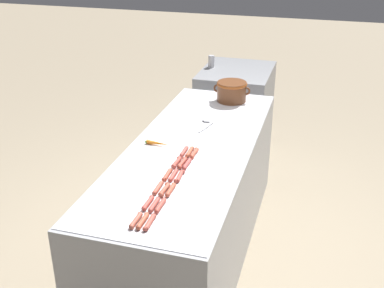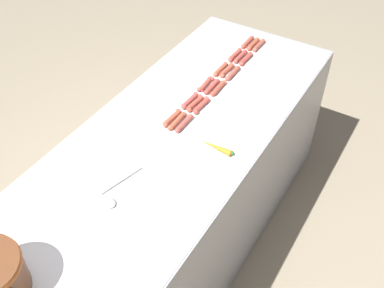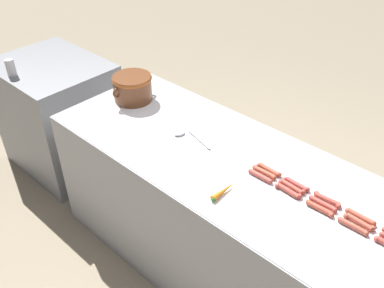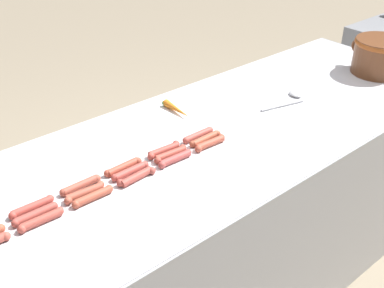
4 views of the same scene
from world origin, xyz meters
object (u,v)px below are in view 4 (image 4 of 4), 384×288
hot_dog_2 (81,185)px  hot_dog_8 (85,192)px  hot_dog_14 (93,196)px  hot_dog_13 (41,220)px  hot_dog_16 (175,158)px  bean_pot (380,54)px  hot_dog_1 (32,207)px  hot_dog_15 (137,177)px  hot_dog_17 (210,143)px  hot_dog_5 (198,135)px  hot_dog_9 (130,171)px  hot_dog_10 (171,154)px  hot_dog_3 (123,167)px  hot_dog_7 (35,214)px  serving_spoon (291,98)px  hot_dog_11 (205,139)px  carrot (176,109)px  hot_dog_4 (164,150)px

hot_dog_2 → hot_dog_8: (0.04, -0.01, 0.00)m
hot_dog_8 → hot_dog_14: (0.04, 0.01, 0.00)m
hot_dog_13 → hot_dog_16: bearing=90.2°
hot_dog_13 → bean_pot: bean_pot is taller
hot_dog_1 → hot_dog_2: bearing=91.0°
hot_dog_15 → bean_pot: bearing=89.2°
hot_dog_17 → hot_dog_16: bearing=-90.7°
hot_dog_14 → hot_dog_8: bearing=-164.5°
hot_dog_5 → hot_dog_9: bearing=-84.2°
hot_dog_9 → hot_dog_10: same height
hot_dog_3 → hot_dog_7: same height
hot_dog_5 → hot_dog_9: size_ratio=1.00×
hot_dog_9 → hot_dog_13: bearing=-83.5°
hot_dog_1 → serving_spoon: hot_dog_1 is taller
hot_dog_15 → hot_dog_17: (-0.00, 0.34, 0.00)m
hot_dog_11 → hot_dog_17: (0.04, -0.01, 0.00)m
hot_dog_2 → hot_dog_7: (0.04, -0.18, 0.00)m
hot_dog_3 → hot_dog_9: bearing=7.1°
hot_dog_7 → hot_dog_9: (-0.00, 0.35, 0.00)m
hot_dog_2 → hot_dog_14: (0.08, 0.00, 0.00)m
hot_dog_1 → hot_dog_5: size_ratio=1.00×
hot_dog_9 → hot_dog_11: 0.34m
hot_dog_3 → hot_dog_13: same height
hot_dog_16 → carrot: size_ratio=0.83×
hot_dog_13 → bean_pot: (0.02, 1.79, 0.08)m
hot_dog_1 → hot_dog_10: 0.52m
hot_dog_1 → serving_spoon: bearing=89.3°
hot_dog_7 → bean_pot: 1.80m
hot_dog_3 → hot_dog_13: size_ratio=1.00×
carrot → hot_dog_1: bearing=-73.8°
hot_dog_7 → carrot: 0.80m
hot_dog_3 → hot_dog_1: bearing=-89.6°
hot_dog_9 → hot_dog_10: (0.00, 0.17, 0.00)m
hot_dog_3 → serving_spoon: size_ratio=0.56×
hot_dog_1 → hot_dog_3: (-0.00, 0.34, 0.00)m
hot_dog_7 → hot_dog_14: same height
carrot → serving_spoon: bearing=63.8°
hot_dog_14 → hot_dog_17: (-0.00, 0.51, 0.00)m
hot_dog_13 → hot_dog_14: 0.18m
hot_dog_8 → hot_dog_9: 0.18m
hot_dog_3 → hot_dog_17: 0.35m
hot_dog_10 → hot_dog_17: 0.17m
hot_dog_7 → hot_dog_2: bearing=103.5°
hot_dog_15 → hot_dog_14: bearing=-90.3°
hot_dog_17 → carrot: carrot is taller
hot_dog_4 → hot_dog_5: bearing=90.2°
hot_dog_17 → hot_dog_9: bearing=-96.7°
hot_dog_7 → hot_dog_8: same height
hot_dog_5 → hot_dog_13: size_ratio=1.00×
hot_dog_1 → hot_dog_4: (0.00, 0.51, 0.00)m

